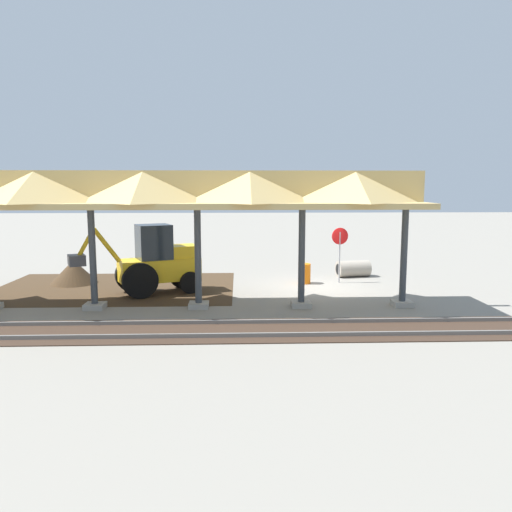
{
  "coord_description": "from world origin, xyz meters",
  "views": [
    {
      "loc": [
        3.47,
        21.21,
        4.38
      ],
      "look_at": [
        2.77,
        1.59,
        1.6
      ],
      "focal_mm": 35.0,
      "sensor_mm": 36.0,
      "label": 1
    }
  ],
  "objects_px": {
    "backhoe": "(156,262)",
    "concrete_pipe": "(353,269)",
    "traffic_barrel": "(304,274)",
    "stop_sign": "(340,243)"
  },
  "relations": [
    {
      "from": "backhoe",
      "to": "concrete_pipe",
      "type": "xyz_separation_m",
      "value": [
        -8.92,
        -3.38,
        -0.87
      ]
    },
    {
      "from": "backhoe",
      "to": "concrete_pipe",
      "type": "height_order",
      "value": "backhoe"
    },
    {
      "from": "stop_sign",
      "to": "traffic_barrel",
      "type": "distance_m",
      "value": 2.11
    },
    {
      "from": "stop_sign",
      "to": "backhoe",
      "type": "distance_m",
      "value": 8.2
    },
    {
      "from": "stop_sign",
      "to": "traffic_barrel",
      "type": "height_order",
      "value": "stop_sign"
    },
    {
      "from": "concrete_pipe",
      "to": "traffic_barrel",
      "type": "xyz_separation_m",
      "value": [
        2.58,
        1.58,
        0.06
      ]
    },
    {
      "from": "stop_sign",
      "to": "backhoe",
      "type": "bearing_deg",
      "value": 13.73
    },
    {
      "from": "stop_sign",
      "to": "backhoe",
      "type": "height_order",
      "value": "backhoe"
    },
    {
      "from": "backhoe",
      "to": "concrete_pipe",
      "type": "relative_size",
      "value": 2.99
    },
    {
      "from": "stop_sign",
      "to": "traffic_barrel",
      "type": "relative_size",
      "value": 2.78
    }
  ]
}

